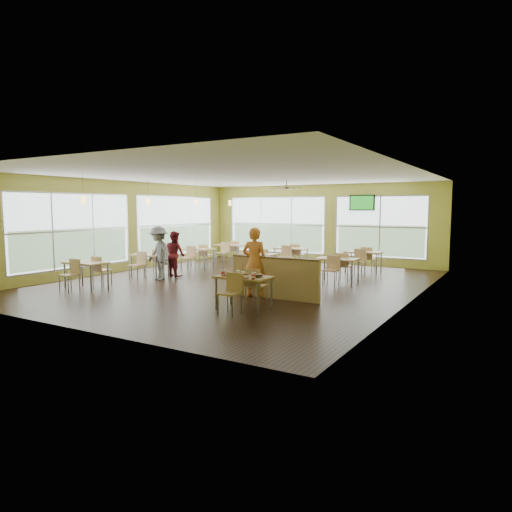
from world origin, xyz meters
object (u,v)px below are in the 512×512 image
object	(u,v)px
man_plaid	(255,262)
food_basket	(257,275)
half_wall_divider	(275,278)
main_table	(244,281)

from	to	relation	value
man_plaid	food_basket	xyz separation A→B (m)	(0.85, -1.31, -0.10)
half_wall_divider	man_plaid	size ratio (longest dim) A/B	1.36
main_table	food_basket	bearing A→B (deg)	6.56
man_plaid	main_table	bearing A→B (deg)	98.72
main_table	food_basket	xyz separation A→B (m)	(0.32, 0.04, 0.15)
man_plaid	food_basket	size ratio (longest dim) A/B	6.42
main_table	food_basket	size ratio (longest dim) A/B	5.52
food_basket	main_table	bearing A→B (deg)	-173.44
main_table	half_wall_divider	xyz separation A→B (m)	(0.00, 1.45, -0.11)
main_table	food_basket	world-z (taller)	main_table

